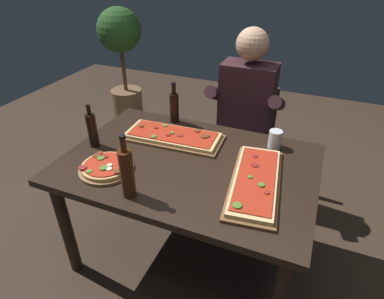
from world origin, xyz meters
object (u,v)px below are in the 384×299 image
(vinegar_bottle_green, at_px, (127,172))
(tumbler_near_camera, at_px, (275,140))
(pizza_rectangular_left, at_px, (255,181))
(oil_bottle_amber, at_px, (174,107))
(pizza_round_far, at_px, (106,167))
(dining_table, at_px, (189,175))
(seated_diner, at_px, (245,113))
(diner_chair, at_px, (246,136))
(pizza_rectangular_front, at_px, (173,136))
(wine_bottle_dark, at_px, (92,130))
(potted_plant_corner, at_px, (122,55))

(vinegar_bottle_green, xyz_separation_m, tumbler_near_camera, (0.56, 0.72, -0.09))
(pizza_rectangular_left, height_order, oil_bottle_amber, oil_bottle_amber)
(pizza_round_far, bearing_deg, dining_table, 33.53)
(tumbler_near_camera, distance_m, seated_diner, 0.49)
(oil_bottle_amber, height_order, diner_chair, oil_bottle_amber)
(dining_table, relative_size, pizza_rectangular_front, 2.22)
(pizza_round_far, bearing_deg, pizza_rectangular_left, 13.93)
(diner_chair, bearing_deg, vinegar_bottle_green, -102.76)
(diner_chair, relative_size, seated_diner, 0.65)
(pizza_rectangular_front, xyz_separation_m, pizza_rectangular_left, (0.58, -0.25, -0.00))
(pizza_rectangular_left, bearing_deg, pizza_rectangular_front, 156.76)
(vinegar_bottle_green, height_order, tumbler_near_camera, vinegar_bottle_green)
(diner_chair, distance_m, seated_diner, 0.28)
(wine_bottle_dark, height_order, diner_chair, wine_bottle_dark)
(pizza_rectangular_front, xyz_separation_m, vinegar_bottle_green, (0.04, -0.57, 0.11))
(dining_table, height_order, pizza_rectangular_front, pizza_rectangular_front)
(tumbler_near_camera, xyz_separation_m, seated_diner, (-0.29, 0.40, -0.05))
(dining_table, bearing_deg, seated_diner, 80.14)
(pizza_rectangular_left, bearing_deg, vinegar_bottle_green, -149.77)
(seated_diner, bearing_deg, pizza_round_far, -117.08)
(dining_table, xyz_separation_m, potted_plant_corner, (-1.48, 1.60, 0.12))
(seated_diner, bearing_deg, wine_bottle_dark, -132.10)
(pizza_rectangular_left, distance_m, vinegar_bottle_green, 0.64)
(wine_bottle_dark, height_order, oil_bottle_amber, oil_bottle_amber)
(pizza_round_far, height_order, wine_bottle_dark, wine_bottle_dark)
(dining_table, relative_size, diner_chair, 1.61)
(pizza_round_far, bearing_deg, wine_bottle_dark, 138.96)
(oil_bottle_amber, relative_size, diner_chair, 0.33)
(pizza_rectangular_left, relative_size, tumbler_near_camera, 6.01)
(tumbler_near_camera, height_order, seated_diner, seated_diner)
(oil_bottle_amber, relative_size, potted_plant_corner, 0.23)
(dining_table, distance_m, seated_diner, 0.75)
(seated_diner, xyz_separation_m, potted_plant_corner, (-1.61, 0.86, 0.02))
(pizza_rectangular_left, xyz_separation_m, seated_diner, (-0.26, 0.79, -0.02))
(pizza_round_far, bearing_deg, seated_diner, 62.92)
(wine_bottle_dark, distance_m, diner_chair, 1.22)
(dining_table, relative_size, potted_plant_corner, 1.11)
(tumbler_near_camera, bearing_deg, potted_plant_corner, 146.44)
(pizza_rectangular_front, height_order, seated_diner, seated_diner)
(dining_table, distance_m, pizza_rectangular_left, 0.41)
(pizza_round_far, distance_m, tumbler_near_camera, 0.98)
(seated_diner, bearing_deg, pizza_rectangular_left, -71.58)
(pizza_rectangular_left, bearing_deg, wine_bottle_dark, -179.86)
(pizza_round_far, bearing_deg, tumbler_near_camera, 36.74)
(pizza_round_far, distance_m, vinegar_bottle_green, 0.28)
(tumbler_near_camera, xyz_separation_m, diner_chair, (-0.29, 0.52, -0.30))
(dining_table, distance_m, wine_bottle_dark, 0.63)
(pizza_rectangular_front, relative_size, wine_bottle_dark, 2.33)
(pizza_rectangular_left, xyz_separation_m, diner_chair, (-0.26, 0.91, -0.27))
(wine_bottle_dark, bearing_deg, potted_plant_corner, 118.19)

